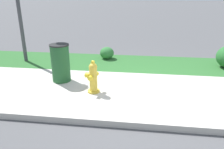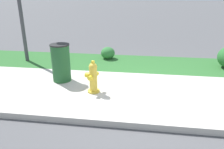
% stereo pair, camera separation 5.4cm
% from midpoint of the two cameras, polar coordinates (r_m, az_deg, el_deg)
% --- Properties ---
extents(ground_plane, '(120.00, 120.00, 0.00)m').
position_cam_midpoint_polar(ground_plane, '(4.84, 6.89, -4.78)').
color(ground_plane, '#515154').
extents(sidewalk_pavement, '(18.00, 2.45, 0.01)m').
position_cam_midpoint_polar(sidewalk_pavement, '(4.84, 6.89, -4.73)').
color(sidewalk_pavement, '#BCB7AD').
rests_on(sidewalk_pavement, ground).
extents(grass_verge, '(18.00, 1.80, 0.01)m').
position_cam_midpoint_polar(grass_verge, '(6.83, 7.21, 2.88)').
color(grass_verge, '#2D662D').
rests_on(grass_verge, ground).
extents(street_curb, '(18.00, 0.16, 0.12)m').
position_cam_midpoint_polar(street_curb, '(3.67, 6.56, -12.64)').
color(street_curb, '#BCB7AD').
rests_on(street_curb, ground).
extents(fire_hydrant_across_street, '(0.33, 0.36, 0.72)m').
position_cam_midpoint_polar(fire_hydrant_across_street, '(4.72, -5.30, -0.81)').
color(fire_hydrant_across_street, gold).
rests_on(fire_hydrant_across_street, ground).
extents(trash_bin, '(0.46, 0.46, 0.93)m').
position_cam_midpoint_polar(trash_bin, '(5.43, -13.57, 2.91)').
color(trash_bin, '#1E5128').
rests_on(trash_bin, ground).
extents(shrub_bush_mid_verge, '(0.46, 0.46, 0.39)m').
position_cam_midpoint_polar(shrub_bush_mid_verge, '(7.24, -1.56, 5.65)').
color(shrub_bush_mid_verge, '#337538').
rests_on(shrub_bush_mid_verge, ground).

